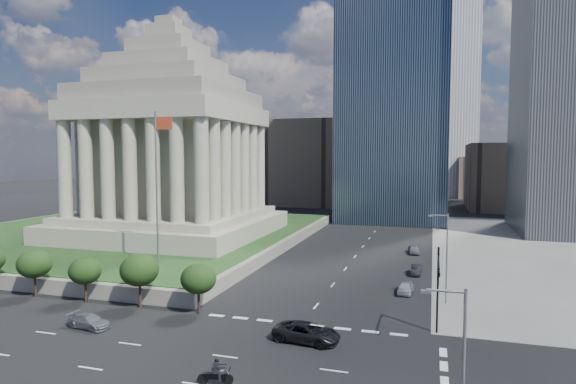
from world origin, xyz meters
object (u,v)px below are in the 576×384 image
at_px(pickup_truck, 307,332).
at_px(war_memorial, 170,128).
at_px(street_lamp_south, 460,377).
at_px(motorcycle_trail, 215,372).
at_px(traffic_signal_ne, 438,282).
at_px(flagpole, 158,181).
at_px(parked_sedan_mid, 416,270).
at_px(street_lamp_north, 445,253).
at_px(suv_grey, 89,321).
at_px(parked_sedan_near, 405,287).
at_px(parked_sedan_far, 414,249).

bearing_deg(pickup_truck, war_memorial, 49.80).
height_order(street_lamp_south, motorcycle_trail, street_lamp_south).
distance_m(traffic_signal_ne, motorcycle_trail, 20.63).
height_order(flagpole, street_lamp_south, flagpole).
distance_m(war_memorial, street_lamp_south, 73.51).
height_order(traffic_signal_ne, parked_sedan_mid, traffic_signal_ne).
xyz_separation_m(war_memorial, motorcycle_trail, (31.35, -47.65, -20.43)).
height_order(traffic_signal_ne, street_lamp_north, street_lamp_north).
height_order(war_memorial, street_lamp_north, war_memorial).
distance_m(suv_grey, parked_sedan_near, 34.79).
xyz_separation_m(traffic_signal_ne, parked_sedan_far, (-3.50, 38.45, -4.55)).
bearing_deg(parked_sedan_near, street_lamp_north, -29.82).
relative_size(war_memorial, flagpole, 1.95).
relative_size(traffic_signal_ne, suv_grey, 1.80).
bearing_deg(flagpole, parked_sedan_near, 7.06).
distance_m(flagpole, street_lamp_north, 35.95).
bearing_deg(parked_sedan_near, parked_sedan_mid, 87.93).
distance_m(war_memorial, parked_sedan_far, 47.90).
distance_m(street_lamp_south, parked_sedan_near, 34.45).
height_order(flagpole, parked_sedan_near, flagpole).
height_order(parked_sedan_far, motorcycle_trail, motorcycle_trail).
relative_size(flagpole, pickup_truck, 3.37).
bearing_deg(war_memorial, flagpole, -63.11).
bearing_deg(flagpole, street_lamp_south, -40.47).
bearing_deg(parked_sedan_far, suv_grey, -129.47).
relative_size(war_memorial, suv_grey, 8.77).
height_order(traffic_signal_ne, motorcycle_trail, traffic_signal_ne).
bearing_deg(flagpole, motorcycle_trail, -50.95).
bearing_deg(parked_sedan_far, street_lamp_south, -93.19).
relative_size(war_memorial, motorcycle_trail, 14.94).
bearing_deg(parked_sedan_mid, traffic_signal_ne, -81.31).
relative_size(parked_sedan_mid, motorcycle_trail, 1.45).
relative_size(street_lamp_south, pickup_truck, 1.68).
xyz_separation_m(flagpole, parked_sedan_mid, (31.73, 13.50, -12.49)).
height_order(war_memorial, suv_grey, war_memorial).
bearing_deg(war_memorial, motorcycle_trail, -56.65).
height_order(war_memorial, motorcycle_trail, war_memorial).
bearing_deg(motorcycle_trail, street_lamp_south, -36.39).
distance_m(flagpole, traffic_signal_ne, 36.69).
bearing_deg(parked_sedan_far, parked_sedan_near, -97.45).
bearing_deg(street_lamp_north, suv_grey, -151.29).
xyz_separation_m(parked_sedan_far, motorcycle_trail, (-11.65, -51.79, 0.27)).
height_order(parked_sedan_near, parked_sedan_mid, parked_sedan_near).
distance_m(parked_sedan_mid, motorcycle_trail, 39.21).
xyz_separation_m(street_lamp_south, street_lamp_north, (0.00, 31.00, 0.00)).
xyz_separation_m(war_memorial, flagpole, (12.17, -24.00, -8.29)).
bearing_deg(parked_sedan_far, war_memorial, 178.06).
bearing_deg(traffic_signal_ne, street_lamp_south, -87.59).
distance_m(pickup_truck, motorcycle_trail, 10.50).
bearing_deg(parked_sedan_mid, pickup_truck, -104.38).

